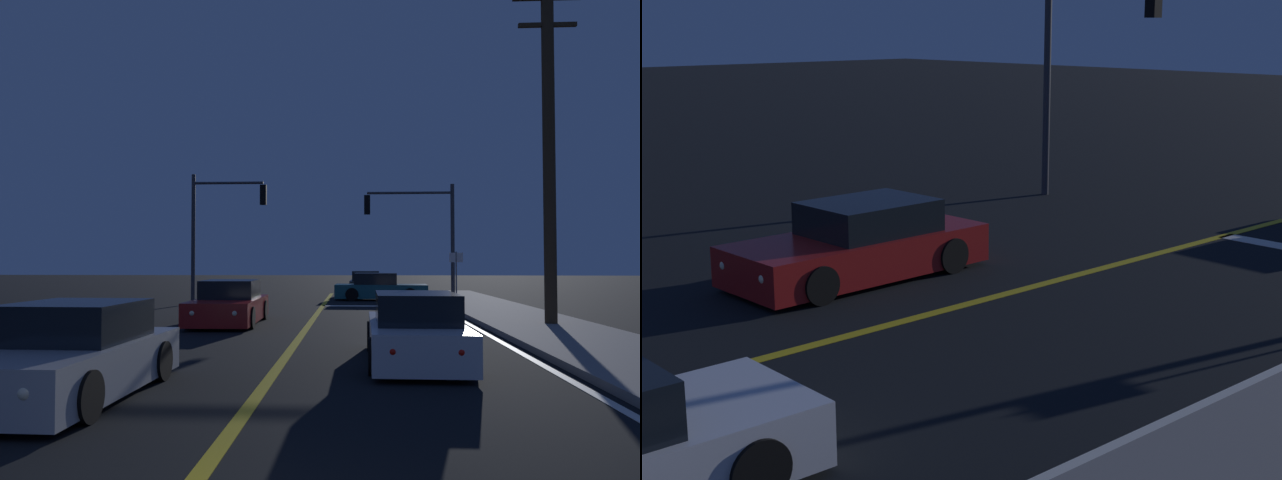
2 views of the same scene
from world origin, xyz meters
TOP-DOWN VIEW (x-y plane):
  - sidewalk_right at (6.73, 12.31)m, footprint 3.20×44.30m
  - lane_line_center at (0.00, 12.31)m, footprint 0.20×41.84m
  - lane_line_edge_right at (4.88, 12.31)m, footprint 0.16×41.84m
  - stop_bar at (2.56, 23.11)m, footprint 5.13×0.50m
  - car_side_waiting_white at (2.55, 8.48)m, footprint 1.86×4.56m
  - car_mid_block_teal at (2.61, 27.25)m, footprint 4.60×2.13m
  - car_distant_tail_red at (-2.50, 15.50)m, footprint 2.06×4.70m
  - car_parked_curb_charcoal at (2.03, 33.71)m, footprint 2.01×4.44m
  - car_far_approaching_silver at (-2.66, 5.23)m, footprint 2.05×4.33m
  - traffic_signal_near_right at (4.39, 25.41)m, footprint 4.19×0.28m
  - traffic_signal_far_left at (-4.74, 24.01)m, footprint 3.42×0.28m
  - utility_pole_right at (7.03, 14.68)m, footprint 1.99×0.35m
  - street_sign_corner at (5.63, 22.61)m, footprint 0.56×0.10m

SIDE VIEW (x-z plane):
  - lane_line_center at x=0.00m, z-range 0.00..0.01m
  - lane_line_edge_right at x=4.88m, z-range 0.00..0.01m
  - stop_bar at x=2.56m, z-range 0.00..0.01m
  - sidewalk_right at x=6.73m, z-range 0.00..0.15m
  - car_side_waiting_white at x=2.55m, z-range -0.09..1.25m
  - car_parked_curb_charcoal at x=2.03m, z-range -0.09..1.25m
  - car_far_approaching_silver at x=-2.66m, z-range -0.09..1.25m
  - car_mid_block_teal at x=2.61m, z-range -0.09..1.25m
  - car_distant_tail_red at x=-2.50m, z-range -0.09..1.25m
  - street_sign_corner at x=5.63m, z-range 0.41..2.74m
  - traffic_signal_near_right at x=4.39m, z-range 0.95..6.47m
  - traffic_signal_far_left at x=-4.74m, z-range 0.95..6.82m
  - utility_pole_right at x=7.03m, z-range 0.16..10.40m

